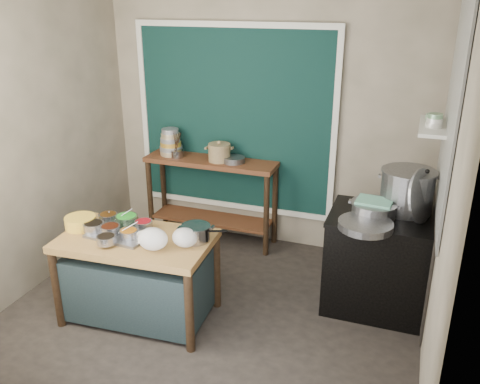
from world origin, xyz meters
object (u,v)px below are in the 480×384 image
(utensil_cup, at_px, (177,154))
(stock_pot, at_px, (407,191))
(ceramic_crock, at_px, (219,153))
(prep_table, at_px, (139,277))
(condiment_tray, at_px, (121,233))
(back_counter, at_px, (212,200))
(yellow_basin, at_px, (81,222))
(steamer, at_px, (374,210))
(stove_block, at_px, (380,263))
(saucepan, at_px, (196,233))

(utensil_cup, height_order, stock_pot, stock_pot)
(utensil_cup, relative_size, ceramic_crock, 0.56)
(prep_table, distance_m, condiment_tray, 0.41)
(back_counter, xyz_separation_m, condiment_tray, (-0.15, -1.57, 0.29))
(yellow_basin, distance_m, steamer, 2.48)
(back_counter, bearing_deg, stock_pot, -15.53)
(stove_block, distance_m, condiment_tray, 2.24)
(back_counter, relative_size, saucepan, 5.94)
(saucepan, bearing_deg, stock_pot, 7.70)
(stove_block, relative_size, ceramic_crock, 3.59)
(prep_table, distance_m, yellow_basin, 0.69)
(utensil_cup, height_order, ceramic_crock, ceramic_crock)
(yellow_basin, bearing_deg, stock_pot, 21.17)
(prep_table, xyz_separation_m, back_counter, (0.01, 1.58, 0.10))
(ceramic_crock, bearing_deg, back_counter, 170.13)
(yellow_basin, bearing_deg, prep_table, -1.22)
(utensil_cup, bearing_deg, yellow_basin, -96.52)
(stove_block, xyz_separation_m, saucepan, (-1.42, -0.72, 0.39))
(ceramic_crock, distance_m, stock_pot, 2.01)
(steamer, bearing_deg, saucepan, -153.01)
(prep_table, relative_size, saucepan, 5.12)
(back_counter, bearing_deg, yellow_basin, -109.14)
(stove_block, relative_size, utensil_cup, 6.41)
(yellow_basin, distance_m, utensil_cup, 1.54)
(saucepan, bearing_deg, yellow_basin, 164.41)
(yellow_basin, relative_size, utensil_cup, 1.86)
(yellow_basin, height_order, stock_pot, stock_pot)
(ceramic_crock, bearing_deg, stock_pot, -15.84)
(prep_table, height_order, yellow_basin, yellow_basin)
(back_counter, xyz_separation_m, saucepan, (0.48, -1.45, 0.34))
(back_counter, xyz_separation_m, steamer, (1.80, -0.78, 0.47))
(condiment_tray, distance_m, saucepan, 0.64)
(yellow_basin, xyz_separation_m, stock_pot, (2.59, 1.00, 0.26))
(back_counter, bearing_deg, condiment_tray, -95.30)
(prep_table, xyz_separation_m, condiment_tray, (-0.14, 0.01, 0.39))
(condiment_tray, height_order, stock_pot, stock_pot)
(prep_table, distance_m, ceramic_crock, 1.70)
(prep_table, distance_m, utensil_cup, 1.69)
(back_counter, height_order, saucepan, back_counter)
(stock_pot, bearing_deg, ceramic_crock, 164.16)
(stock_pot, bearing_deg, utensil_cup, 168.01)
(stove_block, bearing_deg, saucepan, -152.94)
(stove_block, bearing_deg, steamer, -152.01)
(stove_block, height_order, steamer, steamer)
(utensil_cup, bearing_deg, saucepan, -58.61)
(saucepan, height_order, stock_pot, stock_pot)
(condiment_tray, bearing_deg, ceramic_crock, 80.72)
(prep_table, height_order, saucepan, saucepan)
(back_counter, height_order, yellow_basin, back_counter)
(saucepan, bearing_deg, condiment_tray, 168.57)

